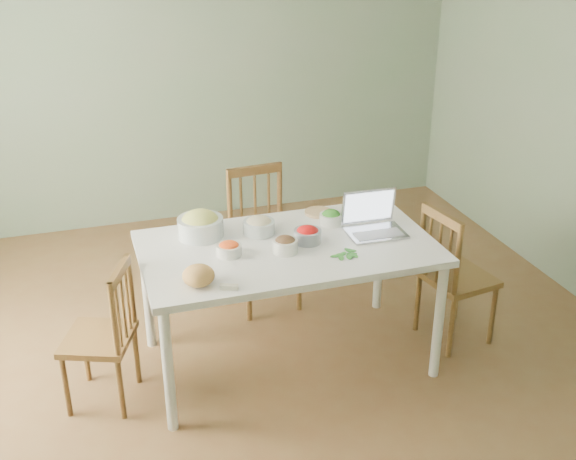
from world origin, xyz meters
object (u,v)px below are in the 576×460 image
object	(u,v)px
chair_far	(265,241)
chair_left	(98,335)
chair_right	(458,274)
bread_boule	(198,276)
bowl_squash	(200,224)
laptop	(377,216)
dining_table	(288,304)

from	to	relation	value
chair_far	chair_left	world-z (taller)	chair_far
chair_right	bread_boule	size ratio (longest dim) A/B	5.44
bowl_squash	bread_boule	bearing A→B (deg)	-102.27
bread_boule	bowl_squash	size ratio (longest dim) A/B	0.62
chair_right	chair_left	bearing A→B (deg)	79.92
bowl_squash	laptop	world-z (taller)	laptop
bread_boule	bowl_squash	world-z (taller)	bowl_squash
laptop	chair_left	bearing A→B (deg)	-177.55
chair_left	bread_boule	size ratio (longest dim) A/B	5.04
bread_boule	laptop	distance (m)	1.21
dining_table	chair_left	distance (m)	1.16
chair_far	chair_left	distance (m)	1.45
chair_far	laptop	world-z (taller)	laptop
chair_left	laptop	xyz separation A→B (m)	(1.72, 0.03, 0.50)
chair_left	chair_far	bearing A→B (deg)	144.31
laptop	chair_far	bearing A→B (deg)	125.50
chair_right	bread_boule	distance (m)	1.81
bowl_squash	laptop	distance (m)	1.08
dining_table	chair_right	size ratio (longest dim) A/B	1.84
chair_right	bread_boule	bearing A→B (deg)	88.49
chair_left	chair_right	world-z (taller)	chair_right
dining_table	laptop	bearing A→B (deg)	-1.79
dining_table	laptop	distance (m)	0.78
dining_table	chair_left	world-z (taller)	chair_left
chair_far	chair_right	world-z (taller)	chair_far
bowl_squash	chair_left	bearing A→B (deg)	-154.45
dining_table	chair_left	size ratio (longest dim) A/B	1.99
chair_right	laptop	bearing A→B (deg)	74.58
dining_table	bread_boule	xyz separation A→B (m)	(-0.60, -0.32, 0.47)
chair_right	bowl_squash	bearing A→B (deg)	68.19
dining_table	laptop	size ratio (longest dim) A/B	4.99
chair_far	bowl_squash	world-z (taller)	chair_far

